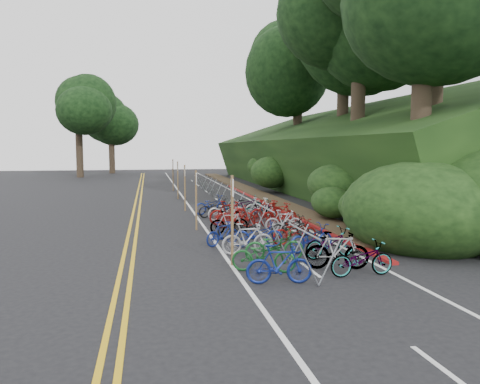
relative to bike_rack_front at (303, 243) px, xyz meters
The scene contains 11 objects.
ground 3.72m from the bike_rack_front, 139.60° to the left, with size 120.00×120.00×0.00m, color black.
road_markings 12.66m from the bike_rack_front, 99.70° to the left, with size 7.47×80.00×0.01m.
red_curb 14.67m from the bike_rack_front, 78.42° to the left, with size 0.25×28.00×0.10m, color maroon.
embankment 23.76m from the bike_rack_front, 64.50° to the left, with size 14.30×48.14×9.11m.
tree_cluster 27.51m from the bike_rack_front, 73.99° to the left, with size 32.46×54.05×18.41m.
bike_rack_front is the anchor object (origin of this frame).
bike_racks_rest 15.35m from the bike_rack_front, 89.11° to the left, with size 1.14×23.00×1.17m.
signpost_near 2.25m from the bike_rack_front, 143.51° to the left, with size 0.08×0.40×2.64m.
signposts_rest 16.50m from the bike_rack_front, 97.53° to the left, with size 0.08×18.40×2.50m.
bike_front 4.38m from the bike_rack_front, 111.01° to the left, with size 1.43×0.40×0.86m, color navy.
bike_valet 5.64m from the bike_rack_front, 87.48° to the left, with size 3.55×14.49×1.09m.
Camera 1 is at (-1.35, -14.27, 3.44)m, focal length 35.00 mm.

